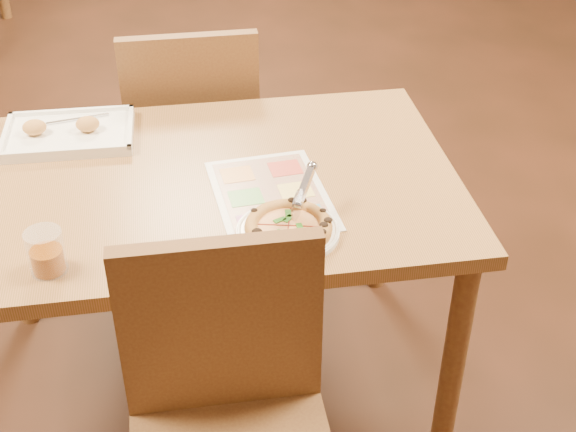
{
  "coord_description": "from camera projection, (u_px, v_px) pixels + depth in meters",
  "views": [
    {
      "loc": [
        -0.05,
        -1.73,
        1.82
      ],
      "look_at": [
        0.18,
        -0.26,
        0.77
      ],
      "focal_mm": 50.0,
      "sensor_mm": 36.0,
      "label": 1
    }
  ],
  "objects": [
    {
      "name": "pizza_cutter",
      "position": [
        303.0,
        192.0,
        1.85
      ],
      "size": [
        0.08,
        0.14,
        0.09
      ],
      "rotation": [
        0.0,
        0.0,
        1.08
      ],
      "color": "silver",
      "rests_on": "pizza"
    },
    {
      "name": "chair_far",
      "position": [
        192.0,
        121.0,
        2.61
      ],
      "size": [
        0.42,
        0.42,
        0.47
      ],
      "rotation": [
        0.0,
        0.0,
        3.14
      ],
      "color": "brown",
      "rests_on": "ground"
    },
    {
      "name": "dining_table",
      "position": [
        204.0,
        207.0,
        2.09
      ],
      "size": [
        1.3,
        0.85,
        0.72
      ],
      "color": "#98623D",
      "rests_on": "ground"
    },
    {
      "name": "menu",
      "position": [
        271.0,
        195.0,
        1.98
      ],
      "size": [
        0.3,
        0.4,
        0.0
      ],
      "primitive_type": "cube",
      "rotation": [
        0.0,
        0.0,
        0.09
      ],
      "color": "silver",
      "rests_on": "dining_table"
    },
    {
      "name": "plate",
      "position": [
        288.0,
        231.0,
        1.84
      ],
      "size": [
        0.27,
        0.27,
        0.01
      ],
      "primitive_type": "cylinder",
      "rotation": [
        0.0,
        0.0,
        -0.15
      ],
      "color": "white",
      "rests_on": "dining_table"
    },
    {
      "name": "glass_tumbler",
      "position": [
        47.0,
        254.0,
        1.71
      ],
      "size": [
        0.08,
        0.08,
        0.1
      ],
      "rotation": [
        0.0,
        0.0,
        -0.35
      ],
      "color": "#8B430A",
      "rests_on": "dining_table"
    },
    {
      "name": "appetizer_tray",
      "position": [
        68.0,
        134.0,
        2.2
      ],
      "size": [
        0.35,
        0.25,
        0.06
      ],
      "rotation": [
        0.0,
        0.0,
        -0.02
      ],
      "color": "white",
      "rests_on": "dining_table"
    },
    {
      "name": "pizza",
      "position": [
        288.0,
        227.0,
        1.83
      ],
      "size": [
        0.2,
        0.2,
        0.03
      ],
      "rotation": [
        0.0,
        0.0,
        -0.23
      ],
      "color": "#BF8741",
      "rests_on": "plate"
    },
    {
      "name": "chair_near",
      "position": [
        228.0,
        399.0,
        1.64
      ],
      "size": [
        0.42,
        0.42,
        0.47
      ],
      "color": "brown",
      "rests_on": "ground"
    }
  ]
}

